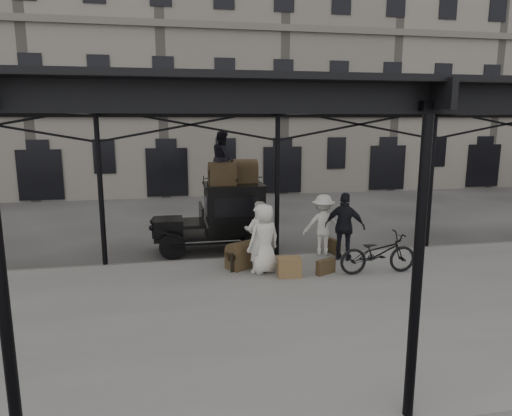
{
  "coord_description": "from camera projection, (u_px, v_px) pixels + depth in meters",
  "views": [
    {
      "loc": [
        -3.16,
        -10.98,
        4.19
      ],
      "look_at": [
        -0.72,
        1.6,
        1.7
      ],
      "focal_mm": 32.0,
      "sensor_mm": 36.0,
      "label": 1
    }
  ],
  "objects": [
    {
      "name": "bicycle",
      "position": [
        378.0,
        253.0,
        12.11
      ],
      "size": [
        2.11,
        0.76,
        1.11
      ],
      "primitive_type": "imported",
      "rotation": [
        0.0,
        0.0,
        1.56
      ],
      "color": "black",
      "rests_on": "platform"
    },
    {
      "name": "porter_roof",
      "position": [
        223.0,
        158.0,
        14.22
      ],
      "size": [
        0.66,
        0.83,
        1.67
      ],
      "primitive_type": "imported",
      "rotation": [
        0.0,
        0.0,
        1.54
      ],
      "color": "black",
      "rests_on": "taxi"
    },
    {
      "name": "steamer_trunk_roof_near",
      "position": [
        222.0,
        175.0,
        14.17
      ],
      "size": [
        0.86,
        0.55,
        0.61
      ],
      "primitive_type": null,
      "rotation": [
        0.0,
        0.0,
        0.05
      ],
      "color": "#4A3822",
      "rests_on": "taxi"
    },
    {
      "name": "wicker_hamper",
      "position": [
        289.0,
        267.0,
        11.93
      ],
      "size": [
        0.64,
        0.5,
        0.5
      ],
      "primitive_type": "cube",
      "rotation": [
        0.0,
        0.0,
        -0.09
      ],
      "color": "olive",
      "rests_on": "platform"
    },
    {
      "name": "porter_centre",
      "position": [
        264.0,
        238.0,
        12.11
      ],
      "size": [
        1.07,
        0.88,
        1.87
      ],
      "primitive_type": "imported",
      "rotation": [
        0.0,
        0.0,
        3.5
      ],
      "color": "silver",
      "rests_on": "platform"
    },
    {
      "name": "porter_right",
      "position": [
        323.0,
        225.0,
        13.76
      ],
      "size": [
        1.31,
        0.94,
        1.84
      ],
      "primitive_type": "imported",
      "rotation": [
        0.0,
        0.0,
        2.91
      ],
      "color": "silver",
      "rests_on": "platform"
    },
    {
      "name": "steamer_trunk_roof_far",
      "position": [
        243.0,
        173.0,
        14.74
      ],
      "size": [
        0.89,
        0.57,
        0.64
      ],
      "primitive_type": null,
      "rotation": [
        0.0,
        0.0,
        0.04
      ],
      "color": "#4A3822",
      "rests_on": "taxi"
    },
    {
      "name": "porter_official",
      "position": [
        345.0,
        226.0,
        13.21
      ],
      "size": [
        1.24,
        1.03,
        1.99
      ],
      "primitive_type": "imported",
      "rotation": [
        0.0,
        0.0,
        2.58
      ],
      "color": "black",
      "rests_on": "platform"
    },
    {
      "name": "platform",
      "position": [
        319.0,
        310.0,
        10.03
      ],
      "size": [
        28.0,
        8.0,
        0.15
      ],
      "primitive_type": "cube",
      "color": "slate",
      "rests_on": "ground"
    },
    {
      "name": "building_frontage",
      "position": [
        217.0,
        73.0,
        27.99
      ],
      "size": [
        64.0,
        8.0,
        14.0
      ],
      "primitive_type": "cube",
      "color": "slate",
      "rests_on": "ground"
    },
    {
      "name": "taxi",
      "position": [
        224.0,
        214.0,
        14.67
      ],
      "size": [
        3.65,
        1.55,
        2.18
      ],
      "color": "black",
      "rests_on": "ground"
    },
    {
      "name": "porter_midleft",
      "position": [
        259.0,
        230.0,
        13.3
      ],
      "size": [
        0.88,
        0.71,
        1.73
      ],
      "primitive_type": "imported",
      "rotation": [
        0.0,
        0.0,
        3.08
      ],
      "color": "beige",
      "rests_on": "platform"
    },
    {
      "name": "suitcase_flat",
      "position": [
        326.0,
        267.0,
        12.11
      ],
      "size": [
        0.61,
        0.4,
        0.4
      ],
      "primitive_type": "cube",
      "rotation": [
        0.0,
        0.0,
        0.45
      ],
      "color": "#4A3822",
      "rests_on": "platform"
    },
    {
      "name": "canopy",
      "position": [
        320.0,
        100.0,
        9.44
      ],
      "size": [
        22.5,
        9.0,
        4.74
      ],
      "color": "black",
      "rests_on": "ground"
    },
    {
      "name": "steamer_trunk_platform",
      "position": [
        242.0,
        257.0,
        12.62
      ],
      "size": [
        0.99,
        0.86,
        0.62
      ],
      "primitive_type": null,
      "rotation": [
        0.0,
        0.0,
        0.5
      ],
      "color": "#4A3822",
      "rests_on": "platform"
    },
    {
      "name": "suitcase_upright",
      "position": [
        333.0,
        246.0,
        13.96
      ],
      "size": [
        0.27,
        0.62,
        0.45
      ],
      "primitive_type": "cube",
      "rotation": [
        0.0,
        0.0,
        0.21
      ],
      "color": "#4A3822",
      "rests_on": "platform"
    },
    {
      "name": "porter_left",
      "position": [
        259.0,
        239.0,
        12.12
      ],
      "size": [
        0.76,
        0.6,
        1.85
      ],
      "primitive_type": "imported",
      "rotation": [
        0.0,
        0.0,
        3.4
      ],
      "color": "beige",
      "rests_on": "platform"
    },
    {
      "name": "ground",
      "position": [
        294.0,
        282.0,
        11.97
      ],
      "size": [
        120.0,
        120.0,
        0.0
      ],
      "primitive_type": "plane",
      "color": "#383533",
      "rests_on": "ground"
    }
  ]
}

